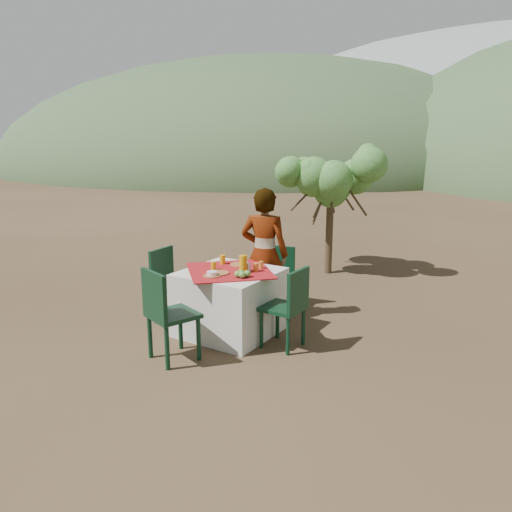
{
  "coord_description": "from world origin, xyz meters",
  "views": [
    {
      "loc": [
        2.68,
        -5.02,
        2.26
      ],
      "look_at": [
        -0.44,
        -0.06,
        0.86
      ],
      "focal_mm": 35.0,
      "sensor_mm": 36.0,
      "label": 1
    }
  ],
  "objects_px": {
    "table": "(230,302)",
    "chair_far": "(279,274)",
    "shrub_tree": "(336,186)",
    "juice_pitcher": "(243,264)",
    "chair_near": "(166,311)",
    "chair_right": "(289,304)",
    "chair_left": "(169,281)",
    "person": "(264,254)"
  },
  "relations": [
    {
      "from": "chair_left",
      "to": "person",
      "type": "relative_size",
      "value": 0.55
    },
    {
      "from": "chair_left",
      "to": "shrub_tree",
      "type": "distance_m",
      "value": 3.46
    },
    {
      "from": "chair_far",
      "to": "chair_right",
      "type": "height_order",
      "value": "chair_right"
    },
    {
      "from": "person",
      "to": "chair_left",
      "type": "bearing_deg",
      "value": 22.85
    },
    {
      "from": "person",
      "to": "juice_pitcher",
      "type": "height_order",
      "value": "person"
    },
    {
      "from": "shrub_tree",
      "to": "chair_left",
      "type": "bearing_deg",
      "value": -104.08
    },
    {
      "from": "chair_far",
      "to": "person",
      "type": "relative_size",
      "value": 0.5
    },
    {
      "from": "person",
      "to": "chair_near",
      "type": "bearing_deg",
      "value": 69.05
    },
    {
      "from": "chair_far",
      "to": "chair_near",
      "type": "height_order",
      "value": "chair_near"
    },
    {
      "from": "table",
      "to": "chair_near",
      "type": "distance_m",
      "value": 1.01
    },
    {
      "from": "table",
      "to": "chair_far",
      "type": "relative_size",
      "value": 1.57
    },
    {
      "from": "table",
      "to": "person",
      "type": "distance_m",
      "value": 0.8
    },
    {
      "from": "chair_near",
      "to": "juice_pitcher",
      "type": "distance_m",
      "value": 1.08
    },
    {
      "from": "table",
      "to": "chair_right",
      "type": "relative_size",
      "value": 1.44
    },
    {
      "from": "juice_pitcher",
      "to": "chair_right",
      "type": "bearing_deg",
      "value": -3.43
    },
    {
      "from": "juice_pitcher",
      "to": "person",
      "type": "bearing_deg",
      "value": 99.56
    },
    {
      "from": "chair_far",
      "to": "shrub_tree",
      "type": "relative_size",
      "value": 0.44
    },
    {
      "from": "chair_right",
      "to": "shrub_tree",
      "type": "bearing_deg",
      "value": -162.98
    },
    {
      "from": "table",
      "to": "juice_pitcher",
      "type": "distance_m",
      "value": 0.52
    },
    {
      "from": "person",
      "to": "shrub_tree",
      "type": "xyz_separation_m",
      "value": [
        -0.14,
        2.49,
        0.65
      ]
    },
    {
      "from": "table",
      "to": "shrub_tree",
      "type": "xyz_separation_m",
      "value": [
        -0.06,
        3.14,
        1.1
      ]
    },
    {
      "from": "person",
      "to": "juice_pitcher",
      "type": "xyz_separation_m",
      "value": [
        0.11,
        -0.65,
        0.03
      ]
    },
    {
      "from": "chair_near",
      "to": "table",
      "type": "bearing_deg",
      "value": -76.39
    },
    {
      "from": "shrub_tree",
      "to": "juice_pitcher",
      "type": "xyz_separation_m",
      "value": [
        0.25,
        -3.13,
        -0.62
      ]
    },
    {
      "from": "chair_left",
      "to": "chair_near",
      "type": "bearing_deg",
      "value": -142.76
    },
    {
      "from": "chair_left",
      "to": "shrub_tree",
      "type": "xyz_separation_m",
      "value": [
        0.81,
        3.22,
        0.97
      ]
    },
    {
      "from": "chair_left",
      "to": "chair_right",
      "type": "xyz_separation_m",
      "value": [
        1.67,
        0.05,
        -0.01
      ]
    },
    {
      "from": "chair_near",
      "to": "shrub_tree",
      "type": "xyz_separation_m",
      "value": [
        0.04,
        4.13,
        0.94
      ]
    },
    {
      "from": "shrub_tree",
      "to": "juice_pitcher",
      "type": "relative_size",
      "value": 9.5
    },
    {
      "from": "chair_far",
      "to": "chair_near",
      "type": "xyz_separation_m",
      "value": [
        -0.13,
        -2.1,
        0.08
      ]
    },
    {
      "from": "chair_near",
      "to": "shrub_tree",
      "type": "bearing_deg",
      "value": -71.32
    },
    {
      "from": "table",
      "to": "chair_near",
      "type": "bearing_deg",
      "value": -95.61
    },
    {
      "from": "chair_left",
      "to": "shrub_tree",
      "type": "relative_size",
      "value": 0.49
    },
    {
      "from": "chair_near",
      "to": "juice_pitcher",
      "type": "xyz_separation_m",
      "value": [
        0.28,
        1.0,
        0.32
      ]
    },
    {
      "from": "chair_near",
      "to": "chair_left",
      "type": "xyz_separation_m",
      "value": [
        -0.77,
        0.91,
        -0.03
      ]
    },
    {
      "from": "table",
      "to": "shrub_tree",
      "type": "height_order",
      "value": "shrub_tree"
    },
    {
      "from": "chair_right",
      "to": "person",
      "type": "xyz_separation_m",
      "value": [
        -0.73,
        0.68,
        0.33
      ]
    },
    {
      "from": "chair_near",
      "to": "shrub_tree",
      "type": "relative_size",
      "value": 0.52
    },
    {
      "from": "table",
      "to": "chair_far",
      "type": "distance_m",
      "value": 1.11
    },
    {
      "from": "table",
      "to": "chair_near",
      "type": "height_order",
      "value": "chair_near"
    },
    {
      "from": "chair_far",
      "to": "chair_near",
      "type": "bearing_deg",
      "value": -102.59
    },
    {
      "from": "chair_right",
      "to": "person",
      "type": "bearing_deg",
      "value": -131.44
    }
  ]
}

